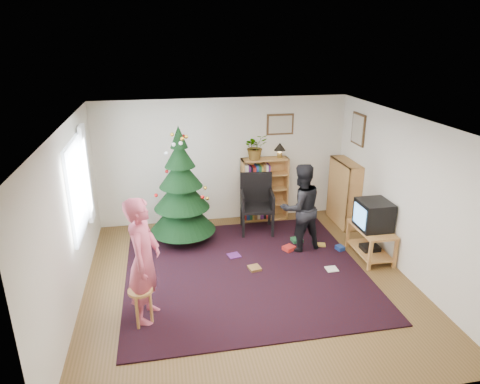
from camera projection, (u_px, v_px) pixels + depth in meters
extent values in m
plane|color=brown|center=(249.00, 281.00, 6.70)|extent=(5.00, 5.00, 0.00)
plane|color=white|center=(250.00, 123.00, 5.83)|extent=(5.00, 5.00, 0.00)
cube|color=silver|center=(223.00, 161.00, 8.57)|extent=(5.00, 0.02, 2.50)
cube|color=silver|center=(305.00, 308.00, 3.96)|extent=(5.00, 0.02, 2.50)
cube|color=silver|center=(70.00, 220.00, 5.82)|extent=(0.02, 5.00, 2.50)
cube|color=silver|center=(405.00, 196.00, 6.71)|extent=(0.02, 5.00, 2.50)
cube|color=black|center=(245.00, 271.00, 6.97)|extent=(3.80, 3.60, 0.02)
cube|color=silver|center=(77.00, 188.00, 6.30)|extent=(0.04, 1.20, 1.40)
cube|color=white|center=(87.00, 174.00, 6.95)|extent=(0.06, 0.35, 1.60)
cube|color=#4C3319|center=(280.00, 124.00, 8.51)|extent=(0.55, 0.03, 0.42)
cube|color=beige|center=(280.00, 124.00, 8.51)|extent=(0.47, 0.01, 0.34)
cube|color=#4C3319|center=(358.00, 129.00, 8.07)|extent=(0.03, 0.50, 0.60)
cube|color=beige|center=(358.00, 129.00, 8.07)|extent=(0.01, 0.42, 0.52)
cylinder|color=#3F2816|center=(184.00, 235.00, 7.97)|extent=(0.12, 0.12, 0.23)
cone|color=black|center=(182.00, 213.00, 7.81)|extent=(1.20, 1.20, 0.68)
cone|color=black|center=(181.00, 192.00, 7.67)|extent=(1.01, 1.01, 0.60)
cone|color=black|center=(180.00, 172.00, 7.54)|extent=(0.77, 0.77, 0.53)
cone|color=black|center=(179.00, 154.00, 7.42)|extent=(0.54, 0.54, 0.46)
cone|color=black|center=(179.00, 137.00, 7.32)|extent=(0.31, 0.31, 0.39)
cube|color=#C48746|center=(264.00, 189.00, 8.77)|extent=(0.95, 0.30, 1.30)
cube|color=#C48746|center=(265.00, 159.00, 8.55)|extent=(0.95, 0.30, 0.03)
cube|color=#C48746|center=(344.00, 193.00, 8.58)|extent=(0.30, 0.95, 1.30)
cube|color=#C48746|center=(347.00, 162.00, 8.36)|extent=(0.30, 0.95, 0.03)
cube|color=#C48746|center=(372.00, 229.00, 7.25)|extent=(0.51, 0.91, 0.04)
cube|color=#C48746|center=(370.00, 256.00, 6.92)|extent=(0.05, 0.05, 0.51)
cube|color=#C48746|center=(395.00, 254.00, 7.00)|extent=(0.05, 0.05, 0.51)
cube|color=#C48746|center=(348.00, 234.00, 7.70)|extent=(0.05, 0.05, 0.51)
cube|color=#C48746|center=(371.00, 232.00, 7.78)|extent=(0.05, 0.05, 0.51)
cube|color=#C48746|center=(370.00, 250.00, 7.40)|extent=(0.47, 0.87, 0.03)
cube|color=black|center=(370.00, 248.00, 7.38)|extent=(0.30, 0.25, 0.08)
cube|color=black|center=(374.00, 215.00, 7.16)|extent=(0.50, 0.55, 0.48)
cube|color=#56A1EB|center=(360.00, 216.00, 7.12)|extent=(0.01, 0.43, 0.35)
cube|color=black|center=(257.00, 208.00, 8.21)|extent=(0.70, 0.70, 0.05)
cube|color=black|center=(254.00, 187.00, 8.36)|extent=(0.62, 0.14, 0.62)
cube|color=black|center=(246.00, 227.00, 7.99)|extent=(0.06, 0.06, 0.50)
cube|color=black|center=(274.00, 224.00, 8.09)|extent=(0.06, 0.06, 0.50)
cube|color=black|center=(240.00, 215.00, 8.50)|extent=(0.06, 0.06, 0.50)
cube|color=black|center=(267.00, 213.00, 8.60)|extent=(0.06, 0.06, 0.50)
cylinder|color=#C48746|center=(140.00, 291.00, 5.52)|extent=(0.32, 0.32, 0.04)
cylinder|color=#C48746|center=(151.00, 307.00, 5.63)|extent=(0.04, 0.04, 0.50)
cylinder|color=#C48746|center=(138.00, 304.00, 5.70)|extent=(0.04, 0.04, 0.50)
cylinder|color=#C48746|center=(137.00, 313.00, 5.51)|extent=(0.04, 0.04, 0.50)
imported|color=#C24D65|center=(144.00, 261.00, 5.55)|extent=(0.57, 0.72, 1.75)
imported|color=black|center=(301.00, 208.00, 7.45)|extent=(0.88, 0.75, 1.59)
imported|color=gray|center=(255.00, 147.00, 8.43)|extent=(0.53, 0.48, 0.51)
cylinder|color=#A57F33|center=(280.00, 155.00, 8.58)|extent=(0.10, 0.10, 0.10)
sphere|color=#FFD88C|center=(280.00, 150.00, 8.55)|extent=(0.10, 0.10, 0.10)
cone|color=black|center=(280.00, 147.00, 8.52)|extent=(0.23, 0.23, 0.15)
cube|color=#A51E19|center=(289.00, 249.00, 7.62)|extent=(0.20, 0.20, 0.08)
cube|color=navy|center=(340.00, 249.00, 7.62)|extent=(0.20, 0.20, 0.08)
cube|color=#1E592D|center=(297.00, 240.00, 7.94)|extent=(0.20, 0.20, 0.08)
cube|color=gold|center=(321.00, 245.00, 7.77)|extent=(0.20, 0.20, 0.08)
cube|color=brown|center=(254.00, 268.00, 6.99)|extent=(0.20, 0.20, 0.08)
cube|color=beige|center=(332.00, 268.00, 6.99)|extent=(0.20, 0.20, 0.08)
cube|color=#4C1959|center=(234.00, 255.00, 7.42)|extent=(0.20, 0.20, 0.08)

